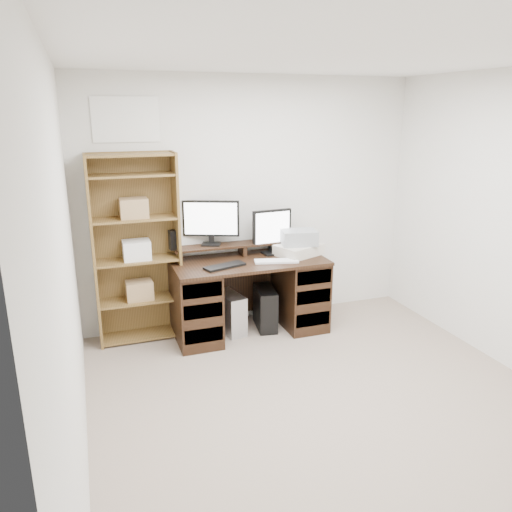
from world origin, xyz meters
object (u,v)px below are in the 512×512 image
tower_silver (230,313)px  monitor_wide (211,220)px  tower_black (265,308)px  desk (249,294)px  bookshelf (136,247)px  monitor_small (272,230)px  printer (299,250)px

tower_silver → monitor_wide: bearing=107.8°
tower_black → tower_silver: bearing=-173.9°
desk → bookshelf: (-1.05, 0.21, 0.53)m
monitor_wide → desk: bearing=-18.3°
tower_black → bookshelf: bookshelf is taller
desk → monitor_wide: 0.83m
monitor_small → printer: monitor_small is taller
printer → tower_black: printer is taller
monitor_small → bookshelf: (-1.34, 0.07, -0.08)m
monitor_small → tower_silver: monitor_small is taller
printer → tower_black: bearing=155.5°
monitor_wide → tower_black: size_ratio=1.20×
desk → monitor_small: 0.69m
monitor_small → printer: 0.34m
monitor_wide → tower_silver: monitor_wide is taller
monitor_small → tower_silver: (-0.48, -0.10, -0.80)m
tower_black → printer: bearing=6.0°
printer → tower_black: 0.69m
monitor_wide → printer: size_ratio=1.24×
tower_black → bookshelf: (-1.23, 0.19, 0.71)m
desk → tower_silver: (-0.19, 0.04, -0.19)m
monitor_wide → tower_silver: size_ratio=1.32×
desk → bookshelf: size_ratio=0.83×
printer → bookshelf: bookshelf is taller
desk → printer: printer is taller
bookshelf → monitor_small: bearing=-3.0°
monitor_small → tower_silver: size_ratio=1.12×
tower_silver → tower_black: 0.37m
tower_silver → tower_black: (0.37, -0.02, 0.01)m
monitor_small → bookshelf: 1.35m
desk → tower_silver: bearing=168.0°
desk → printer: (0.53, 0.01, 0.41)m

